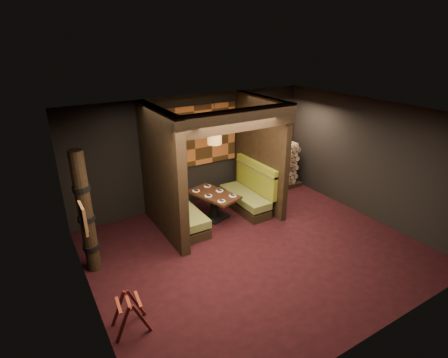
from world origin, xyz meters
TOP-DOWN VIEW (x-y plane):
  - floor at (0.00, 0.00)m, footprint 6.50×5.50m
  - ceiling at (0.00, 0.00)m, footprint 6.50×5.50m
  - wall_back at (0.00, 2.76)m, footprint 6.50×0.02m
  - wall_front at (0.00, -2.76)m, footprint 6.50×0.02m
  - wall_left at (-3.26, 0.00)m, footprint 0.02×5.50m
  - wall_right at (3.26, 0.00)m, footprint 0.02×5.50m
  - partition_left at (-1.35, 1.65)m, footprint 0.20×2.20m
  - partition_right at (1.30, 1.70)m, footprint 0.15×2.10m
  - header_beam at (-0.02, 0.70)m, footprint 2.85×0.18m
  - tapa_back_panel at (-0.02, 2.71)m, footprint 2.40×0.06m
  - tapa_side_panel at (-1.23, 1.82)m, footprint 0.04×1.85m
  - lacquer_shelf at (-0.60, 2.65)m, footprint 0.60×0.12m
  - booth_bench_left at (-0.96, 1.65)m, footprint 0.68×1.60m
  - booth_bench_right at (0.93, 1.65)m, footprint 0.68×1.60m
  - dining_table at (-0.06, 1.67)m, footprint 0.99×1.37m
  - place_settings at (-0.06, 1.67)m, footprint 0.79×1.10m
  - pendant_lamp at (-0.06, 1.62)m, footprint 0.32×0.32m
  - framed_picture at (-3.22, 0.10)m, footprint 0.05×0.36m
  - luggage_rack at (-2.90, -0.73)m, footprint 0.60×0.45m
  - totem_column at (-3.05, 1.10)m, footprint 0.31×0.31m
  - firewood_stack at (2.29, 2.35)m, footprint 1.73×0.70m
  - mosaic_header at (2.29, 2.68)m, footprint 1.83×0.10m
  - bay_front_post at (1.39, 1.96)m, footprint 0.08×0.08m

SIDE VIEW (x-z plane):
  - floor at x=0.00m, z-range -0.02..0.00m
  - luggage_rack at x=-2.90m, z-range 0.00..0.62m
  - booth_bench_left at x=-0.96m, z-range -0.17..0.97m
  - booth_bench_right at x=0.93m, z-range -0.17..0.97m
  - dining_table at x=-0.06m, z-range 0.09..0.75m
  - place_settings at x=-0.06m, z-range 0.65..0.68m
  - firewood_stack at x=2.29m, z-range 0.00..1.36m
  - lacquer_shelf at x=-0.60m, z-range 1.15..1.21m
  - totem_column at x=-3.05m, z-range -0.01..2.39m
  - wall_back at x=0.00m, z-range 0.00..2.85m
  - wall_front at x=0.00m, z-range 0.00..2.85m
  - wall_left at x=-3.26m, z-range 0.00..2.85m
  - wall_right at x=3.26m, z-range 0.00..2.85m
  - partition_left at x=-1.35m, z-range 0.00..2.85m
  - partition_right at x=1.30m, z-range 0.00..2.85m
  - bay_front_post at x=1.39m, z-range 0.00..2.85m
  - framed_picture at x=-3.22m, z-range 1.39..1.85m
  - mosaic_header at x=2.29m, z-range 1.36..1.92m
  - tapa_back_panel at x=-0.02m, z-range 1.04..2.60m
  - tapa_side_panel at x=-1.23m, z-range 1.12..2.58m
  - pendant_lamp at x=-0.06m, z-range 1.66..2.60m
  - header_beam at x=-0.02m, z-range 2.41..2.85m
  - ceiling at x=0.00m, z-range 2.85..2.87m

